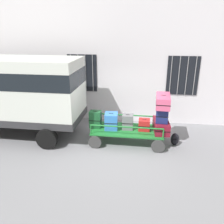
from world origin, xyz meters
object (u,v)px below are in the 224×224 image
object	(u,v)px
luggage_cart	(127,131)
van	(12,89)
suitcase_midright_bottom	(144,125)
suitcase_left_bottom	(95,119)
suitcase_right_middle	(162,114)
suitcase_right_top	(163,101)
suitcase_midleft_bottom	(111,121)
backpack	(175,139)
suitcase_center_bottom	(128,122)
suitcase_right_bottom	(161,126)

from	to	relation	value
luggage_cart	van	bearing A→B (deg)	178.37
suitcase_midright_bottom	suitcase_left_bottom	bearing A→B (deg)	179.97
suitcase_right_middle	suitcase_right_top	distance (m)	0.44
suitcase_midleft_bottom	backpack	world-z (taller)	suitcase_midleft_bottom
suitcase_center_bottom	suitcase_right_middle	distance (m)	1.18
suitcase_left_bottom	suitcase_right_bottom	world-z (taller)	suitcase_left_bottom
suitcase_center_bottom	suitcase_right_middle	size ratio (longest dim) A/B	0.84
suitcase_midright_bottom	suitcase_right_top	size ratio (longest dim) A/B	0.39
suitcase_right_top	backpack	size ratio (longest dim) A/B	2.29
suitcase_midleft_bottom	suitcase_center_bottom	bearing A→B (deg)	4.85
backpack	suitcase_midleft_bottom	bearing A→B (deg)	-179.79
suitcase_midleft_bottom	suitcase_midright_bottom	size ratio (longest dim) A/B	1.42
luggage_cart	suitcase_center_bottom	size ratio (longest dim) A/B	4.77
luggage_cart	suitcase_right_top	bearing A→B (deg)	1.53
suitcase_left_bottom	suitcase_right_top	xyz separation A→B (m)	(2.24, 0.00, 0.76)
suitcase_left_bottom	suitcase_center_bottom	xyz separation A→B (m)	(1.12, 0.01, -0.04)
suitcase_midleft_bottom	backpack	xyz separation A→B (m)	(2.17, 0.01, -0.54)
van	luggage_cart	distance (m)	4.33
van	suitcase_right_top	distance (m)	5.25
luggage_cart	suitcase_midright_bottom	distance (m)	0.62
suitcase_left_bottom	suitcase_right_top	distance (m)	2.36
luggage_cart	backpack	world-z (taller)	luggage_cart
luggage_cart	backpack	bearing A→B (deg)	-0.16
suitcase_midleft_bottom	suitcase_right_bottom	distance (m)	1.68
suitcase_center_bottom	suitcase_right_middle	world-z (taller)	suitcase_right_middle
suitcase_center_bottom	suitcase_right_top	distance (m)	1.37
suitcase_right_middle	van	bearing A→B (deg)	178.70
van	suitcase_center_bottom	size ratio (longest dim) A/B	9.45
luggage_cart	suitcase_center_bottom	world-z (taller)	suitcase_center_bottom
luggage_cart	suitcase_midleft_bottom	size ratio (longest dim) A/B	4.48
suitcase_midleft_bottom	van	bearing A→B (deg)	177.92
van	backpack	world-z (taller)	van
suitcase_left_bottom	suitcase_center_bottom	distance (m)	1.12
suitcase_right_bottom	suitcase_midleft_bottom	bearing A→B (deg)	-178.87
luggage_cart	suitcase_left_bottom	distance (m)	1.18
suitcase_midleft_bottom	suitcase_right_middle	world-z (taller)	suitcase_right_middle
suitcase_midleft_bottom	suitcase_midright_bottom	distance (m)	1.12
van	suitcase_right_bottom	bearing A→B (deg)	-1.05
van	backpack	bearing A→B (deg)	-1.22
suitcase_midright_bottom	suitcase_right_top	xyz separation A→B (m)	(0.56, 0.00, 0.87)
van	luggage_cart	bearing A→B (deg)	-1.63
suitcase_midleft_bottom	suitcase_left_bottom	bearing A→B (deg)	175.87
van	suitcase_right_bottom	xyz separation A→B (m)	(5.25, -0.10, -1.05)
suitcase_right_top	van	bearing A→B (deg)	179.04
suitcase_midleft_bottom	suitcase_center_bottom	size ratio (longest dim) A/B	1.06
suitcase_left_bottom	suitcase_right_middle	world-z (taller)	suitcase_right_middle
van	backpack	distance (m)	5.93
luggage_cart	suitcase_right_bottom	xyz separation A→B (m)	(1.12, 0.02, 0.27)
suitcase_center_bottom	suitcase_midright_bottom	distance (m)	0.56
suitcase_right_bottom	suitcase_right_top	xyz separation A→B (m)	(0.00, 0.01, 0.87)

